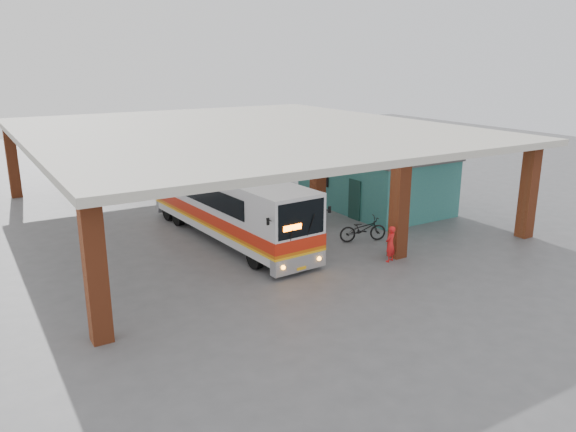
# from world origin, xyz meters

# --- Properties ---
(ground) EXTENTS (90.00, 90.00, 0.00)m
(ground) POSITION_xyz_m (0.00, 0.00, 0.00)
(ground) COLOR #515154
(ground) RESTS_ON ground
(brick_columns) EXTENTS (20.10, 21.60, 4.35)m
(brick_columns) POSITION_xyz_m (1.43, 5.00, 2.17)
(brick_columns) COLOR #974121
(brick_columns) RESTS_ON ground
(canopy_roof) EXTENTS (21.00, 23.00, 0.30)m
(canopy_roof) POSITION_xyz_m (0.50, 6.50, 4.50)
(canopy_roof) COLOR beige
(canopy_roof) RESTS_ON brick_columns
(shop_building) EXTENTS (5.20, 8.20, 3.11)m
(shop_building) POSITION_xyz_m (7.49, 4.00, 1.56)
(shop_building) COLOR #2E7173
(shop_building) RESTS_ON ground
(coach_bus) EXTENTS (3.16, 11.63, 3.35)m
(coach_bus) POSITION_xyz_m (-2.03, 2.90, 1.66)
(coach_bus) COLOR silver
(coach_bus) RESTS_ON ground
(motorcycle) EXTENTS (2.33, 1.44, 1.16)m
(motorcycle) POSITION_xyz_m (3.07, -0.60, 0.58)
(motorcycle) COLOR black
(motorcycle) RESTS_ON ground
(pedestrian) EXTENTS (0.64, 0.53, 1.51)m
(pedestrian) POSITION_xyz_m (2.36, -3.27, 0.76)
(pedestrian) COLOR red
(pedestrian) RESTS_ON ground
(red_chair) EXTENTS (0.48, 0.48, 0.80)m
(red_chair) POSITION_xyz_m (4.44, 5.87, 0.37)
(red_chair) COLOR red
(red_chair) RESTS_ON ground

